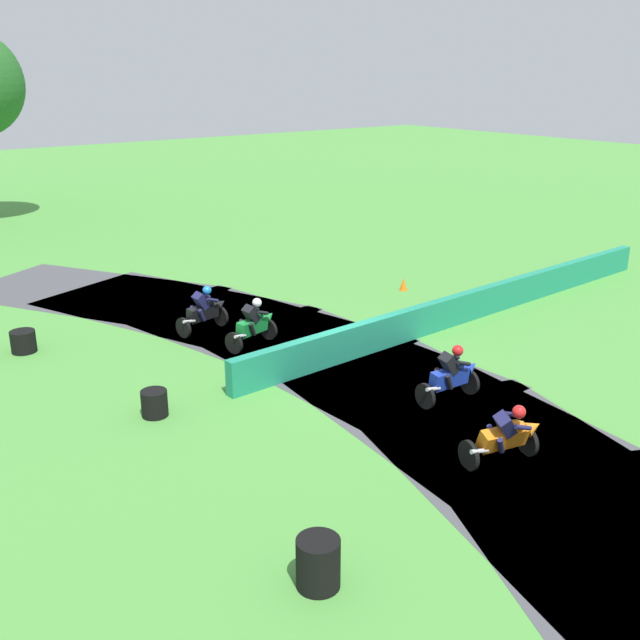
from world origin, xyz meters
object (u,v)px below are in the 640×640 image
traffic_cone (403,284)px  tire_stack_near (318,563)px  tire_stack_mid_b (23,341)px  motorcycle_chase_blue (452,374)px  motorcycle_fourth_black (205,310)px  motorcycle_trailing_green (254,323)px  tire_stack_mid_a (154,403)px  motorcycle_lead_orange (507,435)px

traffic_cone → tire_stack_near: bearing=-138.2°
tire_stack_mid_b → motorcycle_chase_blue: bearing=-53.1°
motorcycle_fourth_black → tire_stack_mid_b: bearing=161.8°
tire_stack_near → traffic_cone: size_ratio=1.82×
motorcycle_chase_blue → tire_stack_near: motorcycle_chase_blue is taller
motorcycle_trailing_green → traffic_cone: (7.04, 1.42, -0.44)m
motorcycle_fourth_black → tire_stack_mid_a: 5.57m
motorcycle_trailing_green → tire_stack_mid_b: size_ratio=2.53×
motorcycle_chase_blue → tire_stack_mid_a: 6.78m
motorcycle_chase_blue → motorcycle_fourth_black: bearing=105.9°
motorcycle_lead_orange → motorcycle_fourth_black: motorcycle_fourth_black is taller
motorcycle_trailing_green → traffic_cone: motorcycle_trailing_green is taller
motorcycle_fourth_black → tire_stack_mid_a: bearing=-130.7°
motorcycle_lead_orange → tire_stack_mid_b: size_ratio=2.52×
motorcycle_fourth_black → traffic_cone: 7.56m
motorcycle_chase_blue → tire_stack_near: 7.17m
tire_stack_near → tire_stack_mid_a: (0.57, 6.74, -0.10)m
motorcycle_fourth_black → tire_stack_near: bearing=-111.0°
motorcycle_lead_orange → motorcycle_chase_blue: (1.29, 2.63, 0.04)m
motorcycle_chase_blue → tire_stack_mid_b: motorcycle_chase_blue is taller
motorcycle_trailing_green → tire_stack_near: motorcycle_trailing_green is taller
motorcycle_lead_orange → motorcycle_trailing_green: motorcycle_trailing_green is taller
motorcycle_lead_orange → tire_stack_near: size_ratio=2.12×
motorcycle_chase_blue → tire_stack_mid_b: size_ratio=2.52×
tire_stack_mid_b → traffic_cone: bearing=-9.4°
motorcycle_trailing_green → tire_stack_near: size_ratio=2.13×
tire_stack_mid_a → tire_stack_mid_b: (-1.12, 5.77, 0.00)m
motorcycle_trailing_green → traffic_cone: size_ratio=3.86×
tire_stack_mid_b → tire_stack_near: bearing=-87.5°
motorcycle_trailing_green → motorcycle_fourth_black: (-0.50, 1.89, -0.00)m
traffic_cone → motorcycle_chase_blue: bearing=-126.6°
tire_stack_near → motorcycle_lead_orange: bearing=7.1°
motorcycle_chase_blue → tire_stack_mid_a: bearing=149.1°
tire_stack_near → tire_stack_mid_a: size_ratio=1.33×
motorcycle_fourth_black → motorcycle_trailing_green: bearing=-75.2°
motorcycle_lead_orange → tire_stack_mid_b: motorcycle_lead_orange is taller
traffic_cone → motorcycle_lead_orange: bearing=-124.0°
motorcycle_chase_blue → traffic_cone: size_ratio=3.85×
motorcycle_trailing_green → tire_stack_near: (-4.69, -9.06, -0.26)m
motorcycle_lead_orange → tire_stack_mid_a: 7.61m
motorcycle_trailing_green → motorcycle_fourth_black: 1.95m
motorcycle_trailing_green → tire_stack_near: 10.21m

